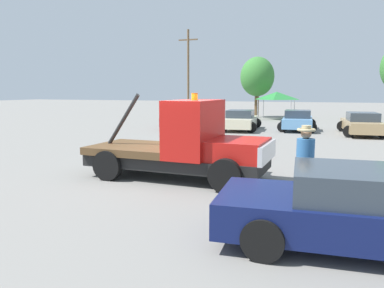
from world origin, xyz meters
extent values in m
plane|color=gray|center=(0.00, 0.00, 0.00)|extent=(160.00, 160.00, 0.00)
cube|color=black|center=(0.00, 0.00, 0.53)|extent=(5.35, 2.08, 0.35)
cube|color=red|center=(1.91, -0.04, 0.98)|extent=(1.53, 1.89, 0.55)
cube|color=silver|center=(2.70, -0.06, 0.95)|extent=(0.16, 1.97, 0.50)
cube|color=red|center=(0.58, -0.01, 1.52)|extent=(1.21, 2.21, 1.63)
cube|color=brown|center=(-1.33, 0.03, 0.81)|extent=(2.70, 2.24, 0.22)
cylinder|color=black|center=(-1.81, 0.04, 1.70)|extent=(1.19, 0.15, 1.63)
cylinder|color=orange|center=(0.58, -0.01, 2.43)|extent=(0.18, 0.18, 0.20)
cylinder|color=black|center=(1.86, 1.00, 0.44)|extent=(0.88, 0.26, 0.88)
cylinder|color=black|center=(1.81, -1.08, 0.44)|extent=(0.88, 0.26, 0.88)
cylinder|color=black|center=(-1.70, 1.08, 0.44)|extent=(0.88, 0.26, 0.88)
cylinder|color=black|center=(-1.75, -1.00, 0.44)|extent=(0.88, 0.26, 0.88)
cube|color=#0F194C|center=(5.10, -3.57, 0.54)|extent=(5.34, 2.39, 0.60)
cube|color=#333D47|center=(4.84, -3.59, 1.09)|extent=(2.32, 1.90, 0.50)
cylinder|color=black|center=(3.27, -2.79, 0.34)|extent=(0.68, 0.22, 0.68)
cylinder|color=black|center=(3.42, -4.65, 0.34)|extent=(0.68, 0.22, 0.68)
cylinder|color=#847051|center=(3.80, -1.64, 0.43)|extent=(0.16, 0.16, 0.86)
cylinder|color=#847051|center=(3.77, -1.42, 0.43)|extent=(0.16, 0.16, 0.86)
cylinder|color=teal|center=(3.79, -1.53, 1.20)|extent=(0.39, 0.39, 0.68)
sphere|color=#A87A56|center=(3.79, -1.53, 1.66)|extent=(0.23, 0.23, 0.23)
torus|color=tan|center=(3.79, -1.53, 1.74)|extent=(0.41, 0.41, 0.06)
cylinder|color=tan|center=(3.79, -1.53, 1.78)|extent=(0.21, 0.21, 0.10)
cube|color=maroon|center=(-5.07, 14.08, 0.54)|extent=(2.52, 4.90, 0.60)
cube|color=#333D47|center=(-5.10, 13.85, 1.09)|extent=(1.88, 2.19, 0.50)
cylinder|color=black|center=(-5.67, 15.79, 0.34)|extent=(0.68, 0.22, 0.68)
cylinder|color=black|center=(-3.97, 15.52, 0.34)|extent=(0.68, 0.22, 0.68)
cylinder|color=black|center=(-6.16, 12.64, 0.34)|extent=(0.68, 0.22, 0.68)
cylinder|color=black|center=(-4.46, 12.38, 0.34)|extent=(0.68, 0.22, 0.68)
cube|color=beige|center=(-1.44, 14.28, 0.54)|extent=(2.28, 4.77, 0.60)
cube|color=#333D47|center=(-1.42, 14.05, 1.09)|extent=(1.81, 2.08, 0.50)
cylinder|color=black|center=(-2.47, 15.76, 0.34)|extent=(0.68, 0.22, 0.68)
cylinder|color=black|center=(-0.71, 15.93, 0.34)|extent=(0.68, 0.22, 0.68)
cylinder|color=black|center=(-2.18, 12.64, 0.34)|extent=(0.68, 0.22, 0.68)
cylinder|color=black|center=(-0.42, 12.80, 0.34)|extent=(0.68, 0.22, 0.68)
cube|color=#669ED1|center=(2.12, 15.42, 0.54)|extent=(2.10, 4.49, 0.60)
cube|color=#333D47|center=(2.14, 15.21, 1.09)|extent=(1.71, 1.94, 0.50)
cylinder|color=black|center=(1.17, 16.85, 0.34)|extent=(0.68, 0.22, 0.68)
cylinder|color=black|center=(2.88, 16.96, 0.34)|extent=(0.68, 0.22, 0.68)
cylinder|color=black|center=(1.36, 13.88, 0.34)|extent=(0.68, 0.22, 0.68)
cylinder|color=black|center=(3.08, 14.00, 0.34)|extent=(0.68, 0.22, 0.68)
cube|color=tan|center=(5.90, 14.12, 0.54)|extent=(2.27, 4.95, 0.60)
cube|color=#333D47|center=(5.92, 13.88, 1.09)|extent=(1.78, 2.16, 0.50)
cylinder|color=black|center=(4.89, 15.66, 0.34)|extent=(0.68, 0.22, 0.68)
cylinder|color=black|center=(6.60, 15.83, 0.34)|extent=(0.68, 0.22, 0.68)
cylinder|color=black|center=(5.20, 12.41, 0.34)|extent=(0.68, 0.22, 0.68)
cylinder|color=black|center=(6.91, 12.58, 0.34)|extent=(0.68, 0.22, 0.68)
cylinder|color=#9E9EA3|center=(-2.00, 22.99, 0.90)|extent=(0.07, 0.07, 1.80)
cylinder|color=#9E9EA3|center=(0.86, 22.99, 0.90)|extent=(0.07, 0.07, 1.80)
cylinder|color=#9E9EA3|center=(-2.00, 25.86, 0.90)|extent=(0.07, 0.07, 1.80)
cylinder|color=#9E9EA3|center=(0.86, 25.86, 0.90)|extent=(0.07, 0.07, 1.80)
pyramid|color=#287F38|center=(-0.57, 24.43, 2.15)|extent=(2.87, 2.87, 0.70)
cylinder|color=brown|center=(-2.83, 26.75, 1.03)|extent=(0.41, 0.41, 2.05)
ellipsoid|color=#387A33|center=(-2.83, 26.75, 3.96)|extent=(3.28, 3.28, 3.81)
cylinder|color=brown|center=(-10.87, 28.81, 4.59)|extent=(0.24, 0.24, 9.18)
cube|color=brown|center=(-10.87, 28.81, 8.08)|extent=(2.20, 0.14, 0.14)
camera|label=1|loc=(4.34, -10.12, 2.59)|focal=35.00mm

